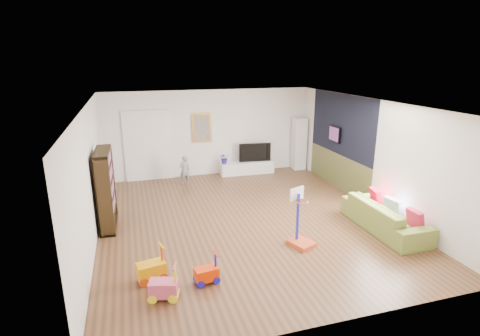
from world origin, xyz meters
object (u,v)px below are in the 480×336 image
object	(u,v)px
media_console	(247,167)
sofa	(385,216)
bookshelf	(106,189)
basketball_hoop	(303,218)

from	to	relation	value
media_console	sofa	xyz separation A→B (m)	(1.62, -4.84, 0.11)
media_console	sofa	size ratio (longest dim) A/B	0.80
media_console	sofa	world-z (taller)	sofa
bookshelf	sofa	xyz separation A→B (m)	(5.79, -1.94, -0.56)
media_console	bookshelf	distance (m)	5.12
basketball_hoop	bookshelf	bearing A→B (deg)	130.01
media_console	bookshelf	world-z (taller)	bookshelf
basketball_hoop	sofa	bearing A→B (deg)	-17.11
sofa	basketball_hoop	bearing A→B (deg)	93.94
media_console	basketball_hoop	xyz separation A→B (m)	(-0.43, -4.98, 0.39)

